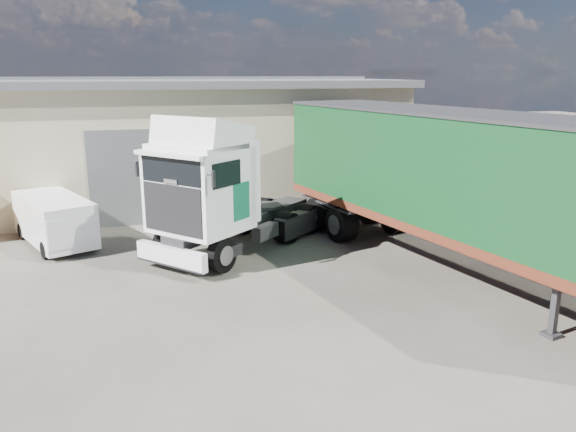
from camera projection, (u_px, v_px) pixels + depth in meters
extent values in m
plane|color=black|center=(257.00, 329.00, 12.61)|extent=(120.00, 120.00, 0.00)
cube|color=#B9AC8E|center=(48.00, 143.00, 25.30)|extent=(30.00, 12.00, 5.00)
cube|color=#515355|center=(41.00, 83.00, 24.64)|extent=(30.60, 12.60, 0.30)
cube|color=#515355|center=(145.00, 178.00, 20.93)|extent=(4.00, 0.08, 3.60)
cube|color=#515355|center=(41.00, 79.00, 24.59)|extent=(30.60, 0.40, 0.15)
cube|color=#943A25|center=(521.00, 193.00, 20.96)|extent=(0.35, 26.00, 2.50)
cylinder|color=black|center=(194.00, 248.00, 16.67)|extent=(2.38, 2.54, 1.05)
cylinder|color=black|center=(263.00, 223.00, 19.48)|extent=(2.42, 2.58, 1.05)
cylinder|color=black|center=(285.00, 215.00, 20.60)|extent=(2.42, 2.58, 1.05)
cube|color=#2D2D30|center=(243.00, 220.00, 18.50)|extent=(5.56, 4.93, 0.30)
cube|color=white|center=(171.00, 256.00, 15.91)|extent=(1.83, 2.08, 0.55)
cube|color=white|center=(200.00, 189.00, 16.52)|extent=(3.35, 3.37, 2.43)
cube|color=black|center=(173.00, 209.00, 15.69)|extent=(1.46, 1.70, 1.39)
cube|color=black|center=(171.00, 171.00, 15.44)|extent=(1.49, 1.73, 0.74)
cube|color=white|center=(202.00, 136.00, 16.30)|extent=(3.06, 3.12, 1.22)
cube|color=#0D6143|center=(179.00, 191.00, 17.58)|extent=(0.57, 0.49, 1.09)
cube|color=#0D6143|center=(242.00, 201.00, 16.25)|extent=(0.57, 0.49, 1.09)
cylinder|color=#2D2D30|center=(266.00, 206.00, 19.49)|extent=(1.54, 1.54, 0.12)
cube|color=#2D2D30|center=(554.00, 310.00, 12.09)|extent=(0.40, 0.40, 1.26)
cylinder|color=black|center=(358.00, 215.00, 20.26)|extent=(3.10, 1.77, 1.21)
cube|color=#2D2D30|center=(449.00, 236.00, 16.18)|extent=(3.65, 13.60, 0.40)
cube|color=#612616|center=(450.00, 223.00, 16.09)|extent=(5.55, 13.99, 0.27)
cube|color=black|center=(454.00, 167.00, 15.69)|extent=(5.55, 13.99, 2.97)
cube|color=#2D2D30|center=(458.00, 113.00, 15.31)|extent=(5.63, 14.07, 0.09)
cylinder|color=black|center=(69.00, 246.00, 17.74)|extent=(1.73, 1.15, 0.56)
cylinder|color=black|center=(44.00, 228.00, 19.81)|extent=(1.73, 1.15, 0.56)
cube|color=white|center=(54.00, 219.00, 18.62)|extent=(3.00, 4.24, 1.45)
cube|color=white|center=(70.00, 230.00, 17.41)|extent=(1.75, 1.31, 0.94)
cube|color=black|center=(67.00, 215.00, 17.42)|extent=(1.40, 0.63, 0.51)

